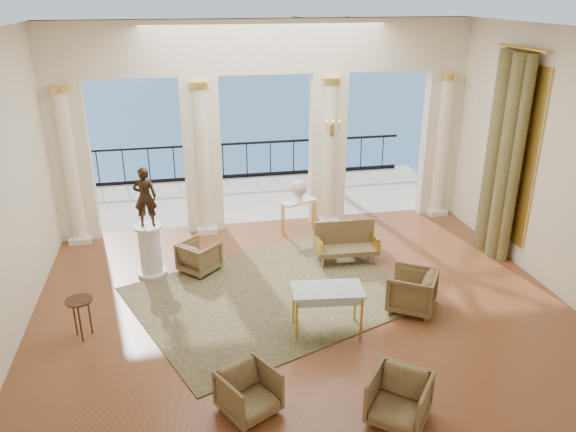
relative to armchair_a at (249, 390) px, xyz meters
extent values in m
plane|color=#482110|center=(1.24, 2.28, -0.34)|extent=(9.00, 9.00, 0.00)
plane|color=white|center=(1.24, -1.72, 1.91)|extent=(9.00, 0.00, 9.00)
plane|color=white|center=(5.74, 2.28, 1.91)|extent=(0.00, 8.00, 8.00)
plane|color=white|center=(1.24, 2.28, 4.16)|extent=(9.00, 9.00, 0.00)
cube|color=#FAECCB|center=(1.24, 6.13, 3.61)|extent=(9.00, 0.30, 1.10)
cube|color=#FAECCB|center=(-2.86, 6.13, 1.36)|extent=(0.80, 0.30, 3.40)
cylinder|color=#FAECCB|center=(-2.86, 5.95, 1.26)|extent=(0.28, 0.28, 3.20)
cylinder|color=gold|center=(-2.86, 5.95, 2.91)|extent=(0.40, 0.40, 0.12)
cube|color=silver|center=(-2.86, 5.95, -0.28)|extent=(0.45, 0.45, 0.12)
cube|color=#FAECCB|center=(-0.16, 6.13, 1.36)|extent=(0.80, 0.30, 3.40)
cylinder|color=#FAECCB|center=(-0.16, 5.95, 1.26)|extent=(0.28, 0.28, 3.20)
cylinder|color=gold|center=(-0.16, 5.95, 2.91)|extent=(0.40, 0.40, 0.12)
cube|color=silver|center=(-0.16, 5.95, -0.28)|extent=(0.45, 0.45, 0.12)
cube|color=#FAECCB|center=(2.64, 6.13, 1.36)|extent=(0.80, 0.30, 3.40)
cylinder|color=#FAECCB|center=(2.64, 5.95, 1.26)|extent=(0.28, 0.28, 3.20)
cylinder|color=gold|center=(2.64, 5.95, 2.91)|extent=(0.40, 0.40, 0.12)
cube|color=silver|center=(2.64, 5.95, -0.28)|extent=(0.45, 0.45, 0.12)
cube|color=#FAECCB|center=(5.34, 6.13, 1.36)|extent=(0.80, 0.30, 3.40)
cylinder|color=#FAECCB|center=(5.34, 5.95, 1.26)|extent=(0.28, 0.28, 3.20)
cylinder|color=gold|center=(5.34, 5.95, 2.91)|extent=(0.40, 0.40, 0.12)
cube|color=silver|center=(5.34, 5.95, -0.28)|extent=(0.45, 0.45, 0.12)
cube|color=#B7AC9B|center=(1.24, 8.08, -0.39)|extent=(10.00, 3.60, 0.10)
cube|color=black|center=(1.24, 9.68, 0.66)|extent=(9.00, 0.06, 0.06)
cube|color=black|center=(1.24, 9.68, -0.29)|extent=(9.00, 0.06, 0.10)
cylinder|color=black|center=(1.24, 9.68, 0.16)|extent=(0.03, 0.03, 1.00)
cylinder|color=black|center=(-2.86, 9.68, 0.16)|extent=(0.03, 0.03, 1.00)
cylinder|color=black|center=(5.34, 9.68, 0.16)|extent=(0.03, 0.03, 1.00)
cylinder|color=#4C3823|center=(3.24, 8.88, 1.76)|extent=(0.20, 0.20, 4.20)
plane|color=#275D9C|center=(1.24, 62.28, -6.34)|extent=(160.00, 160.00, 0.00)
cylinder|color=brown|center=(5.54, 3.33, 1.66)|extent=(0.26, 0.26, 4.00)
cylinder|color=brown|center=(5.50, 3.78, 1.66)|extent=(0.32, 0.32, 4.00)
cylinder|color=brown|center=(5.54, 4.23, 1.66)|extent=(0.26, 0.26, 4.00)
cylinder|color=gold|center=(5.59, 3.78, 3.71)|extent=(0.08, 1.40, 0.08)
cube|color=gold|center=(5.71, 3.78, 1.76)|extent=(0.04, 1.60, 3.40)
cube|color=gold|center=(2.64, 5.81, 1.86)|extent=(0.10, 0.04, 0.25)
cylinder|color=gold|center=(2.50, 5.73, 1.96)|extent=(0.02, 0.02, 0.22)
cylinder|color=gold|center=(2.64, 5.73, 1.96)|extent=(0.02, 0.02, 0.22)
cylinder|color=gold|center=(2.78, 5.73, 1.96)|extent=(0.02, 0.02, 0.22)
cube|color=#2E3519|center=(0.80, 2.83, -0.33)|extent=(5.51, 4.95, 0.02)
imported|color=#4C3C20|center=(0.00, 0.00, 0.00)|extent=(0.87, 0.86, 0.68)
imported|color=#4C3C20|center=(1.81, -0.52, 0.02)|extent=(0.95, 0.94, 0.72)
imported|color=#4C3C20|center=(3.02, 1.95, 0.05)|extent=(0.99, 1.01, 0.77)
imported|color=#4C3C20|center=(-0.41, 4.05, 0.00)|extent=(0.89, 0.89, 0.67)
cube|color=#4C3C20|center=(2.46, 3.84, -0.07)|extent=(1.24, 0.55, 0.09)
cube|color=#4C3C20|center=(2.47, 4.08, 0.22)|extent=(1.22, 0.12, 0.50)
cube|color=gold|center=(1.89, 3.87, 0.10)|extent=(0.09, 0.50, 0.23)
cube|color=gold|center=(3.03, 3.82, 0.10)|extent=(0.09, 0.50, 0.23)
cylinder|color=gold|center=(1.93, 3.67, -0.23)|extent=(0.05, 0.05, 0.23)
cylinder|color=gold|center=(2.97, 3.63, -0.23)|extent=(0.05, 0.05, 0.23)
cylinder|color=gold|center=(1.94, 4.06, -0.23)|extent=(0.05, 0.05, 0.23)
cylinder|color=gold|center=(2.99, 4.02, -0.23)|extent=(0.05, 0.05, 0.23)
cube|color=#A5C0CB|center=(1.45, 1.59, 0.39)|extent=(1.16, 0.72, 0.05)
cylinder|color=gold|center=(0.92, 1.40, 0.01)|extent=(0.04, 0.04, 0.71)
cylinder|color=gold|center=(1.92, 1.29, 0.01)|extent=(0.04, 0.04, 0.71)
cylinder|color=gold|center=(0.98, 1.90, 0.01)|extent=(0.04, 0.04, 0.71)
cylinder|color=gold|center=(1.97, 1.79, 0.01)|extent=(0.04, 0.04, 0.71)
cylinder|color=silver|center=(-1.31, 4.08, -0.30)|extent=(0.55, 0.55, 0.07)
cylinder|color=silver|center=(-1.31, 4.08, 0.17)|extent=(0.40, 0.40, 0.88)
cylinder|color=silver|center=(-1.31, 4.08, 0.64)|extent=(0.51, 0.51, 0.06)
imported|color=black|center=(-1.31, 4.08, 1.23)|extent=(0.42, 0.29, 1.12)
cube|color=silver|center=(1.84, 5.48, 0.40)|extent=(0.86, 0.61, 0.04)
cylinder|color=gold|center=(1.57, 5.23, 0.02)|extent=(0.04, 0.04, 0.71)
cylinder|color=gold|center=(2.21, 5.52, 0.02)|extent=(0.04, 0.04, 0.71)
cylinder|color=gold|center=(1.48, 5.43, 0.02)|extent=(0.04, 0.04, 0.71)
cylinder|color=gold|center=(2.12, 5.72, 0.02)|extent=(0.04, 0.04, 0.71)
cylinder|color=white|center=(1.84, 5.48, 0.53)|extent=(0.18, 0.18, 0.22)
sphere|color=#D59AA2|center=(1.84, 5.48, 0.71)|extent=(0.35, 0.35, 0.35)
cylinder|color=black|center=(-2.31, 2.17, 0.31)|extent=(0.41, 0.41, 0.03)
cylinder|color=black|center=(-2.19, 2.23, -0.02)|extent=(0.03, 0.03, 0.64)
cylinder|color=black|center=(-2.42, 2.24, -0.02)|extent=(0.03, 0.03, 0.64)
cylinder|color=black|center=(-2.31, 2.04, -0.02)|extent=(0.03, 0.03, 0.64)
camera|label=1|loc=(-0.64, -5.73, 4.70)|focal=35.00mm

